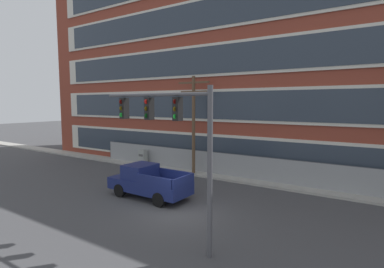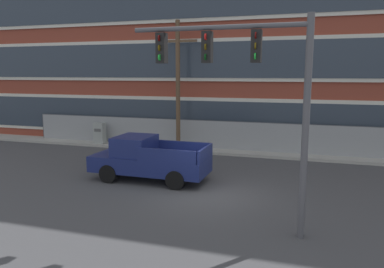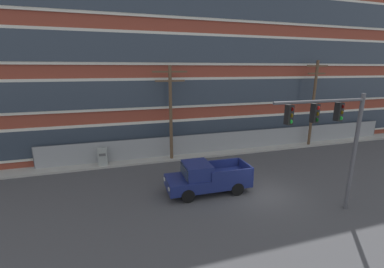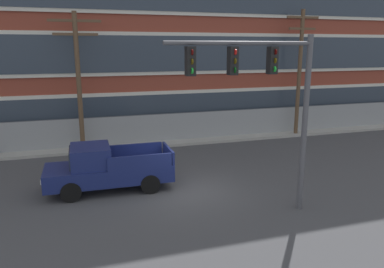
{
  "view_description": "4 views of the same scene",
  "coord_description": "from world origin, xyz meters",
  "px_view_note": "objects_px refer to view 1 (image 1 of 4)",
  "views": [
    {
      "loc": [
        8.85,
        -12.32,
        5.68
      ],
      "look_at": [
        -0.69,
        2.23,
        3.89
      ],
      "focal_mm": 28.0,
      "sensor_mm": 36.0,
      "label": 1
    },
    {
      "loc": [
        3.65,
        -13.85,
        4.73
      ],
      "look_at": [
        -1.77,
        3.39,
        1.77
      ],
      "focal_mm": 35.0,
      "sensor_mm": 36.0,
      "label": 2
    },
    {
      "loc": [
        -8.26,
        -12.78,
        7.49
      ],
      "look_at": [
        -3.72,
        1.96,
        3.56
      ],
      "focal_mm": 24.0,
      "sensor_mm": 36.0,
      "label": 3
    },
    {
      "loc": [
        -4.18,
        -14.32,
        5.88
      ],
      "look_at": [
        1.45,
        3.45,
        1.56
      ],
      "focal_mm": 35.0,
      "sensor_mm": 36.0,
      "label": 4
    }
  ],
  "objects_px": {
    "pickup_truck_navy": "(148,182)",
    "utility_pole_near_corner": "(194,120)",
    "traffic_signal_mast": "(174,132)",
    "electrical_cabinet": "(143,158)"
  },
  "relations": [
    {
      "from": "traffic_signal_mast",
      "to": "electrical_cabinet",
      "type": "bearing_deg",
      "value": 137.18
    },
    {
      "from": "pickup_truck_navy",
      "to": "utility_pole_near_corner",
      "type": "xyz_separation_m",
      "value": [
        -0.79,
        6.3,
        3.44
      ]
    },
    {
      "from": "traffic_signal_mast",
      "to": "electrical_cabinet",
      "type": "xyz_separation_m",
      "value": [
        -11.33,
        10.5,
        -3.83
      ]
    },
    {
      "from": "traffic_signal_mast",
      "to": "pickup_truck_navy",
      "type": "height_order",
      "value": "traffic_signal_mast"
    },
    {
      "from": "traffic_signal_mast",
      "to": "pickup_truck_navy",
      "type": "distance_m",
      "value": 7.48
    },
    {
      "from": "pickup_truck_navy",
      "to": "utility_pole_near_corner",
      "type": "bearing_deg",
      "value": 97.17
    },
    {
      "from": "traffic_signal_mast",
      "to": "pickup_truck_navy",
      "type": "relative_size",
      "value": 1.2
    },
    {
      "from": "utility_pole_near_corner",
      "to": "electrical_cabinet",
      "type": "xyz_separation_m",
      "value": [
        -5.48,
        0.08,
        -3.61
      ]
    },
    {
      "from": "pickup_truck_navy",
      "to": "electrical_cabinet",
      "type": "bearing_deg",
      "value": 134.55
    },
    {
      "from": "utility_pole_near_corner",
      "to": "electrical_cabinet",
      "type": "bearing_deg",
      "value": 179.19
    }
  ]
}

